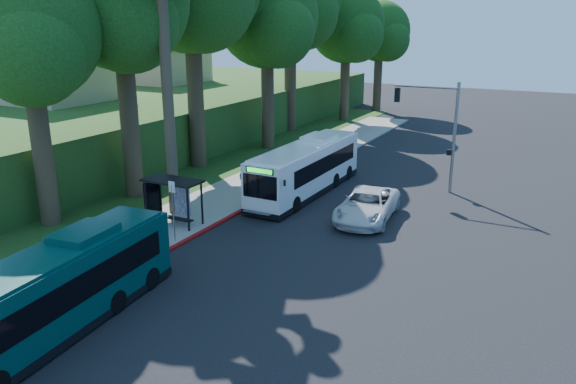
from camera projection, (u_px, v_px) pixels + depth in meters
The scene contains 17 objects.
ground at pixel (316, 229), 29.69m from camera, with size 140.00×140.00×0.00m, color black.
sidewalk at pixel (203, 208), 32.90m from camera, with size 4.50×70.00×0.12m, color gray.
red_curb at pixel (194, 236), 28.50m from camera, with size 0.25×30.00×0.13m, color maroon.
grass_verge at pixel (179, 176), 39.67m from camera, with size 8.00×70.00×0.06m, color #234719.
bus_shelter at pixel (171, 192), 29.95m from camera, with size 3.20×1.51×2.55m.
stop_sign_pole at pixel (173, 203), 27.23m from camera, with size 0.35×0.06×3.17m.
traffic_signal_pole at pixel (439, 123), 35.18m from camera, with size 4.10×0.30×7.00m.
hillside_backdrop at pixel (133, 109), 53.41m from camera, with size 24.00×60.00×8.80m.
tree_0 at pixel (121, 9), 31.88m from camera, with size 8.40×8.00×15.70m.
tree_2 at pixel (268, 21), 45.42m from camera, with size 8.82×8.40×15.12m.
tree_3 at pixel (291, 5), 52.63m from camera, with size 10.08×9.60×17.28m.
tree_4 at pixel (347, 29), 58.97m from camera, with size 8.40×8.00×14.14m.
tree_5 at pixel (380, 35), 65.54m from camera, with size 7.35×7.00×12.86m.
tree_6 at pixel (28, 39), 27.46m from camera, with size 7.56×7.20×13.74m.
white_bus at pixel (307, 167), 35.50m from camera, with size 2.54×11.49×3.42m.
teal_bus at pixel (54, 291), 19.48m from camera, with size 3.38×11.12×3.26m.
pickup at pixel (367, 205), 30.92m from camera, with size 2.71×5.88×1.63m, color silver.
Camera 1 is at (11.56, -25.33, 10.59)m, focal length 35.00 mm.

